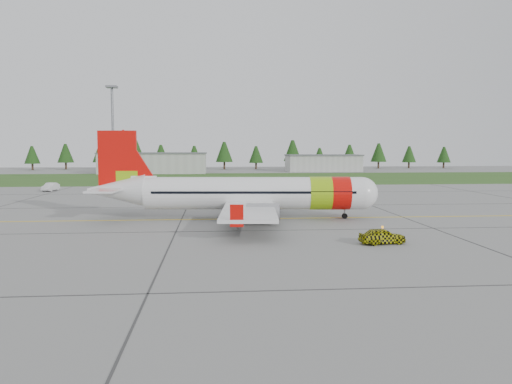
{
  "coord_description": "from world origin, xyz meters",
  "views": [
    {
      "loc": [
        -11.36,
        -46.75,
        7.88
      ],
      "look_at": [
        -7.02,
        5.07,
        3.25
      ],
      "focal_mm": 35.0,
      "sensor_mm": 36.0,
      "label": 1
    }
  ],
  "objects": [
    {
      "name": "follow_me_car",
      "position": [
        2.35,
        -7.34,
        1.91
      ],
      "size": [
        1.51,
        1.71,
        3.82
      ],
      "primitive_type": "imported",
      "rotation": [
        0.0,
        0.0,
        1.72
      ],
      "color": "#D3D20B",
      "rests_on": "ground"
    },
    {
      "name": "service_van",
      "position": [
        -41.18,
        46.65,
        2.29
      ],
      "size": [
        1.76,
        1.68,
        4.58
      ],
      "primitive_type": "imported",
      "rotation": [
        0.0,
        0.0,
        -0.11
      ],
      "color": "silver",
      "rests_on": "ground"
    },
    {
      "name": "taxi_guideline",
      "position": [
        0.0,
        8.0,
        0.01
      ],
      "size": [
        120.0,
        0.25,
        0.02
      ],
      "primitive_type": "cube",
      "color": "gold",
      "rests_on": "ground"
    },
    {
      "name": "grass_strip",
      "position": [
        0.0,
        82.0,
        0.01
      ],
      "size": [
        320.0,
        50.0,
        0.03
      ],
      "primitive_type": "cube",
      "color": "#30561E",
      "rests_on": "ground"
    },
    {
      "name": "hangar_west",
      "position": [
        -30.0,
        110.0,
        3.0
      ],
      "size": [
        32.0,
        14.0,
        6.0
      ],
      "primitive_type": "cube",
      "color": "#A8A8A3",
      "rests_on": "ground"
    },
    {
      "name": "floodlight_mast",
      "position": [
        -32.0,
        58.0,
        10.0
      ],
      "size": [
        0.5,
        0.5,
        20.0
      ],
      "primitive_type": "cylinder",
      "color": "slate",
      "rests_on": "ground"
    },
    {
      "name": "hangar_east",
      "position": [
        25.0,
        118.0,
        2.6
      ],
      "size": [
        24.0,
        12.0,
        5.2
      ],
      "primitive_type": "cube",
      "color": "#A8A8A3",
      "rests_on": "ground"
    },
    {
      "name": "ground",
      "position": [
        0.0,
        0.0,
        0.0
      ],
      "size": [
        320.0,
        320.0,
        0.0
      ],
      "primitive_type": "plane",
      "color": "gray",
      "rests_on": "ground"
    },
    {
      "name": "aircraft",
      "position": [
        -7.79,
        8.13,
        2.81
      ],
      "size": [
        32.21,
        29.76,
        9.76
      ],
      "rotation": [
        0.0,
        0.0,
        -0.08
      ],
      "color": "silver",
      "rests_on": "ground"
    },
    {
      "name": "treeline",
      "position": [
        0.0,
        138.0,
        5.0
      ],
      "size": [
        160.0,
        8.0,
        10.0
      ],
      "primitive_type": null,
      "color": "#1C3F14",
      "rests_on": "ground"
    }
  ]
}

